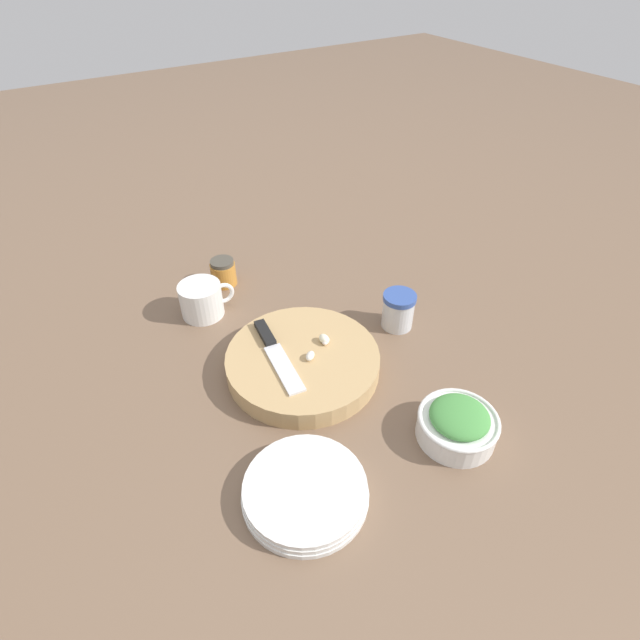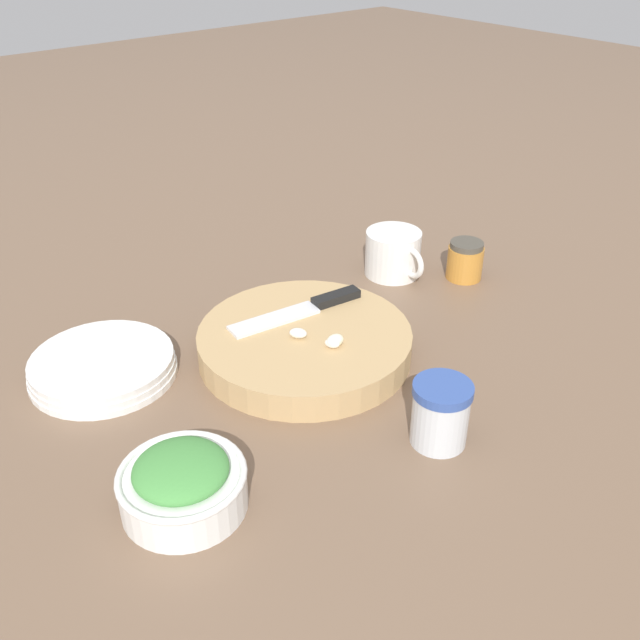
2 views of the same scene
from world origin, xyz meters
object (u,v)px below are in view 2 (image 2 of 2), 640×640
spice_jar (440,413)px  plate_stack (103,366)px  honey_jar (465,260)px  chef_knife (305,309)px  herb_bowl (183,483)px  coffee_mug (394,253)px  cutting_board (305,343)px  garlic_cloves (323,339)px

spice_jar → plate_stack: size_ratio=0.41×
honey_jar → chef_knife: bearing=-5.8°
herb_bowl → coffee_mug: bearing=-156.8°
chef_knife → cutting_board: bearing=148.2°
cutting_board → plate_stack: (0.24, -0.14, -0.01)m
herb_bowl → honey_jar: bearing=-166.7°
garlic_cloves → herb_bowl: size_ratio=0.54×
garlic_cloves → plate_stack: garlic_cloves is taller
herb_bowl → cutting_board: bearing=-153.4°
herb_bowl → honey_jar: 0.66m
cutting_board → garlic_cloves: size_ratio=3.99×
garlic_cloves → coffee_mug: 0.31m
garlic_cloves → cutting_board: bearing=-91.1°
spice_jar → honey_jar: spice_jar is taller
spice_jar → honey_jar: size_ratio=1.25×
cutting_board → chef_knife: (-0.04, -0.04, 0.03)m
chef_knife → plate_stack: bearing=78.4°
cutting_board → chef_knife: bearing=-129.6°
spice_jar → plate_stack: 0.47m
honey_jar → garlic_cloves: bearing=7.9°
chef_knife → plate_stack: (0.28, -0.10, -0.03)m
cutting_board → spice_jar: spice_jar is taller
coffee_mug → plate_stack: coffee_mug is taller
garlic_cloves → plate_stack: bearing=-36.9°
coffee_mug → spice_jar: bearing=52.2°
spice_jar → coffee_mug: spice_jar is taller
chef_knife → garlic_cloves: size_ratio=2.82×
garlic_cloves → spice_jar: size_ratio=0.92×
herb_bowl → spice_jar: (-0.29, 0.11, 0.01)m
chef_knife → plate_stack: 0.30m
plate_stack → honey_jar: honey_jar is taller
herb_bowl → plate_stack: 0.29m
cutting_board → coffee_mug: (-0.28, -0.10, 0.02)m
garlic_cloves → plate_stack: (0.24, -0.18, -0.03)m
herb_bowl → honey_jar: (-0.65, -0.15, 0.00)m
chef_knife → honey_jar: (-0.33, 0.03, -0.01)m
cutting_board → garlic_cloves: (0.00, 0.04, 0.03)m
coffee_mug → herb_bowl: bearing=23.2°
cutting_board → herb_bowl: bearing=26.6°
garlic_cloves → plate_stack: 0.31m
plate_stack → cutting_board: bearing=149.8°
chef_knife → herb_bowl: size_ratio=1.54×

